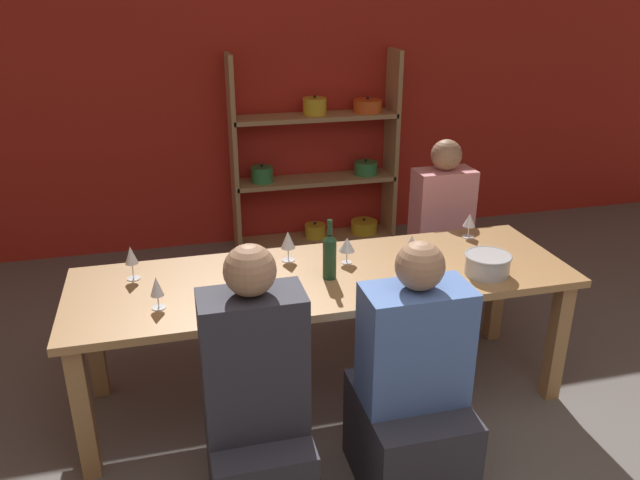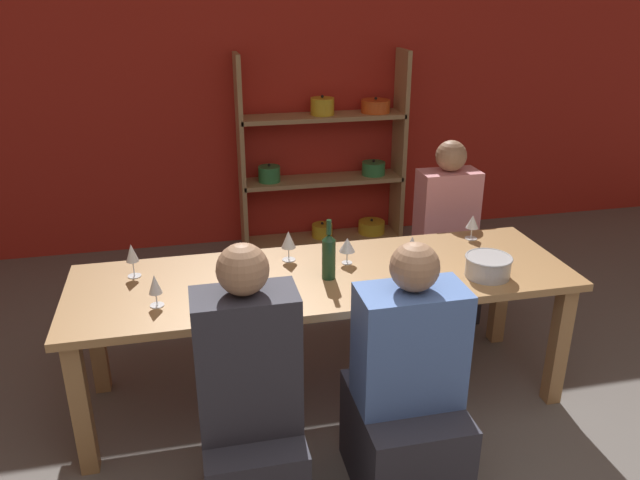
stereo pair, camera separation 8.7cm
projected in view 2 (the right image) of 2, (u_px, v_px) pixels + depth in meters
name	position (u px, v px, depth m)	size (l,w,h in m)	color
wall_back_red	(268.00, 84.00, 5.11)	(8.80, 0.06, 2.70)	red
shelf_unit	(328.00, 167.00, 5.29)	(1.40, 0.30, 1.62)	tan
dining_table	(324.00, 289.00, 3.21)	(2.55, 0.80, 0.74)	#AD7F4C
mixing_bowl	(488.00, 266.00, 3.14)	(0.24, 0.24, 0.11)	#B7BABC
wine_bottle_green	(329.00, 255.00, 3.10)	(0.07, 0.07, 0.31)	#19381E
wine_glass_empty_a	(132.00, 254.00, 3.11)	(0.07, 0.07, 0.18)	white
wine_glass_white_a	(472.00, 223.00, 3.59)	(0.07, 0.07, 0.14)	white
wine_glass_white_b	(288.00, 241.00, 3.30)	(0.08, 0.08, 0.17)	white
wine_glass_white_c	(155.00, 286.00, 2.83)	(0.07, 0.07, 0.16)	white
wine_glass_white_d	(412.00, 245.00, 3.26)	(0.07, 0.07, 0.16)	white
wine_glass_red_a	(347.00, 245.00, 3.27)	(0.08, 0.08, 0.14)	white
person_near_a	(251.00, 423.00, 2.54)	(0.40, 0.50, 1.24)	#2D2D38
person_far_a	(443.00, 252.00, 4.18)	(0.38, 0.48, 1.20)	#2D2D38
person_near_b	(406.00, 406.00, 2.68)	(0.44, 0.55, 1.19)	#2D2D38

